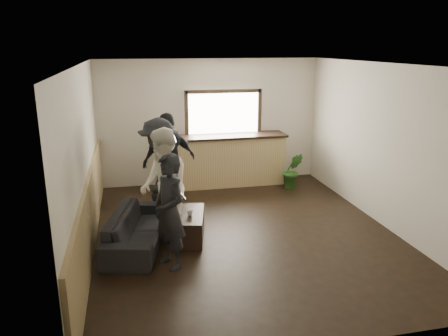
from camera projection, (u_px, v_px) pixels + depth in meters
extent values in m
cube|color=black|center=(243.00, 233.00, 7.44)|extent=(5.00, 6.00, 0.01)
cube|color=silver|center=(246.00, 64.00, 6.68)|extent=(5.00, 6.00, 0.01)
cube|color=beige|center=(210.00, 122.00, 9.88)|extent=(5.00, 0.01, 2.80)
cube|color=beige|center=(325.00, 225.00, 4.24)|extent=(5.00, 0.01, 2.80)
cube|color=beige|center=(84.00, 162.00, 6.54)|extent=(0.01, 6.00, 2.80)
cube|color=beige|center=(383.00, 146.00, 7.58)|extent=(0.01, 6.00, 2.80)
cube|color=tan|center=(90.00, 214.00, 6.78)|extent=(0.06, 5.90, 1.10)
cube|color=tan|center=(226.00, 161.00, 9.87)|extent=(2.60, 0.60, 1.10)
cube|color=black|center=(226.00, 136.00, 9.71)|extent=(2.70, 0.68, 0.05)
cube|color=white|center=(223.00, 113.00, 9.85)|extent=(1.60, 0.06, 0.90)
cube|color=#3F3326|center=(224.00, 91.00, 9.68)|extent=(1.72, 0.08, 0.08)
cube|color=#3F3326|center=(187.00, 114.00, 9.64)|extent=(0.08, 0.08, 1.06)
cube|color=#3F3326|center=(259.00, 112.00, 9.99)|extent=(0.08, 0.08, 1.06)
imported|color=black|center=(137.00, 229.00, 6.92)|extent=(1.17, 2.03, 0.56)
cube|color=black|center=(187.00, 226.00, 7.18)|extent=(0.73, 1.07, 0.43)
imported|color=silver|center=(180.00, 206.00, 7.32)|extent=(0.13, 0.13, 0.09)
imported|color=silver|center=(190.00, 213.00, 7.02)|extent=(0.14, 0.14, 0.09)
imported|color=#2D6623|center=(292.00, 171.00, 9.66)|extent=(0.49, 0.42, 0.80)
imported|color=black|center=(170.00, 212.00, 6.12)|extent=(0.63, 0.72, 1.67)
cube|color=black|center=(182.00, 196.00, 6.20)|extent=(0.11, 0.11, 0.12)
cube|color=white|center=(182.00, 196.00, 6.19)|extent=(0.10, 0.09, 0.11)
imported|color=white|center=(164.00, 186.00, 6.92)|extent=(0.85, 1.01, 1.85)
cube|color=black|center=(177.00, 183.00, 6.99)|extent=(0.10, 0.09, 0.12)
cube|color=white|center=(177.00, 183.00, 6.99)|extent=(0.09, 0.08, 0.11)
imported|color=black|center=(160.00, 171.00, 7.72)|extent=(0.90, 1.32, 1.88)
cube|color=black|center=(172.00, 167.00, 7.70)|extent=(0.10, 0.09, 0.12)
cube|color=white|center=(172.00, 166.00, 7.70)|extent=(0.09, 0.08, 0.11)
imported|color=black|center=(169.00, 161.00, 8.44)|extent=(1.18, 0.80, 1.86)
cube|color=black|center=(174.00, 139.00, 8.14)|extent=(0.10, 0.11, 0.12)
cube|color=white|center=(174.00, 139.00, 8.13)|extent=(0.09, 0.09, 0.11)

